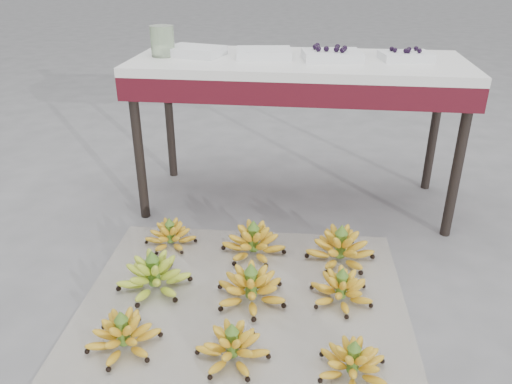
# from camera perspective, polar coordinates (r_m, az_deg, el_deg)

# --- Properties ---
(ground) EXTENTS (60.00, 60.00, 0.00)m
(ground) POSITION_cam_1_polar(r_m,az_deg,el_deg) (1.94, 1.38, -13.75)
(ground) COLOR #5F5F61
(ground) RESTS_ON ground
(newspaper_mat) EXTENTS (1.29, 1.10, 0.01)m
(newspaper_mat) POSITION_cam_1_polar(r_m,az_deg,el_deg) (2.00, -1.36, -12.22)
(newspaper_mat) COLOR white
(newspaper_mat) RESTS_ON ground
(bunch_front_left) EXTENTS (0.29, 0.29, 0.15)m
(bunch_front_left) POSITION_cam_1_polar(r_m,az_deg,el_deg) (1.82, -14.92, -15.50)
(bunch_front_left) COLOR yellow
(bunch_front_left) RESTS_ON newspaper_mat
(bunch_front_center) EXTENTS (0.24, 0.24, 0.15)m
(bunch_front_center) POSITION_cam_1_polar(r_m,az_deg,el_deg) (1.73, -2.71, -17.24)
(bunch_front_center) COLOR yellow
(bunch_front_center) RESTS_ON newspaper_mat
(bunch_front_right) EXTENTS (0.25, 0.25, 0.14)m
(bunch_front_right) POSITION_cam_1_polar(r_m,az_deg,el_deg) (1.70, 11.00, -18.63)
(bunch_front_right) COLOR yellow
(bunch_front_right) RESTS_ON newspaper_mat
(bunch_mid_left) EXTENTS (0.32, 0.32, 0.18)m
(bunch_mid_left) POSITION_cam_1_polar(r_m,az_deg,el_deg) (2.06, -11.59, -9.32)
(bunch_mid_left) COLOR #89B429
(bunch_mid_left) RESTS_ON newspaper_mat
(bunch_mid_center) EXTENTS (0.36, 0.36, 0.17)m
(bunch_mid_center) POSITION_cam_1_polar(r_m,az_deg,el_deg) (1.96, -0.57, -10.88)
(bunch_mid_center) COLOR yellow
(bunch_mid_center) RESTS_ON newspaper_mat
(bunch_mid_right) EXTENTS (0.31, 0.31, 0.15)m
(bunch_mid_right) POSITION_cam_1_polar(r_m,az_deg,el_deg) (1.99, 9.71, -10.89)
(bunch_mid_right) COLOR yellow
(bunch_mid_right) RESTS_ON newspaper_mat
(bunch_back_left) EXTENTS (0.23, 0.23, 0.14)m
(bunch_back_left) POSITION_cam_1_polar(r_m,az_deg,el_deg) (2.34, -9.74, -4.92)
(bunch_back_left) COLOR yellow
(bunch_back_left) RESTS_ON newspaper_mat
(bunch_back_center) EXTENTS (0.33, 0.33, 0.17)m
(bunch_back_center) POSITION_cam_1_polar(r_m,az_deg,el_deg) (2.23, -0.29, -5.77)
(bunch_back_center) COLOR yellow
(bunch_back_center) RESTS_ON newspaper_mat
(bunch_back_right) EXTENTS (0.31, 0.31, 0.18)m
(bunch_back_right) POSITION_cam_1_polar(r_m,az_deg,el_deg) (2.22, 9.61, -6.36)
(bunch_back_right) COLOR yellow
(bunch_back_right) RESTS_ON newspaper_mat
(vendor_table) EXTENTS (1.60, 0.64, 0.77)m
(vendor_table) POSITION_cam_1_polar(r_m,az_deg,el_deg) (2.51, 4.79, 12.98)
(vendor_table) COLOR black
(vendor_table) RESTS_ON ground
(tray_far_left) EXTENTS (0.31, 0.26, 0.04)m
(tray_far_left) POSITION_cam_1_polar(r_m,az_deg,el_deg) (2.57, -6.98, 15.69)
(tray_far_left) COLOR silver
(tray_far_left) RESTS_ON vendor_table
(tray_left) EXTENTS (0.29, 0.22, 0.04)m
(tray_left) POSITION_cam_1_polar(r_m,az_deg,el_deg) (2.51, 0.89, 15.60)
(tray_left) COLOR silver
(tray_left) RESTS_ON vendor_table
(tray_right) EXTENTS (0.30, 0.24, 0.07)m
(tray_right) POSITION_cam_1_polar(r_m,az_deg,el_deg) (2.47, 8.65, 15.23)
(tray_right) COLOR silver
(tray_right) RESTS_ON vendor_table
(tray_far_right) EXTENTS (0.26, 0.21, 0.06)m
(tray_far_right) POSITION_cam_1_polar(r_m,az_deg,el_deg) (2.54, 16.73, 14.68)
(tray_far_right) COLOR silver
(tray_far_right) RESTS_ON vendor_table
(glass_jar) EXTENTS (0.14, 0.14, 0.14)m
(glass_jar) POSITION_cam_1_polar(r_m,az_deg,el_deg) (2.57, -10.65, 16.59)
(glass_jar) COLOR beige
(glass_jar) RESTS_ON vendor_table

